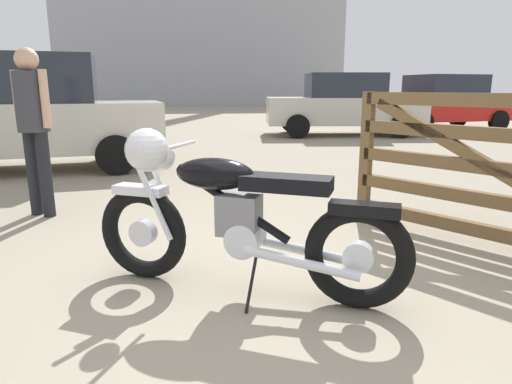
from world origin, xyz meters
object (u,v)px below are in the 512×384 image
Objects in this scene: pale_sedan_back at (343,105)px; white_estate_far at (27,112)px; vintage_motorcycle at (233,218)px; bystander at (33,115)px; dark_sedan_left at (444,103)px.

white_estate_far is at bearing -138.69° from pale_sedan_back.
pale_sedan_back is 8.11m from white_estate_far.
white_estate_far reaches higher than pale_sedan_back.
pale_sedan_back is at bearing -86.58° from vintage_motorcycle.
vintage_motorcycle is 0.45× the size of pale_sedan_back.
white_estate_far is (-2.96, 4.71, 0.43)m from vintage_motorcycle.
pale_sedan_back reaches higher than vintage_motorcycle.
vintage_motorcycle is at bearing -106.27° from bystander.
vintage_motorcycle is 2.76m from bystander.
dark_sedan_left is at bearing 22.78° from pale_sedan_back.
dark_sedan_left reaches higher than vintage_motorcycle.
dark_sedan_left is 11.67m from white_estate_far.
pale_sedan_back is at bearing 25.38° from white_estate_far.
vintage_motorcycle is 12.81m from dark_sedan_left.
pale_sedan_back is (-3.51, -1.14, 0.00)m from dark_sedan_left.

